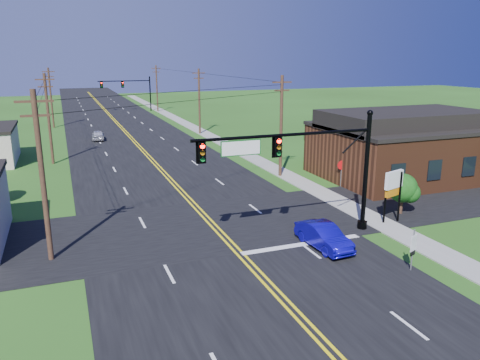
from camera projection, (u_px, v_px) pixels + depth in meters
name	position (u px, v px, depth m)	size (l,w,h in m)	color
ground	(297.00, 320.00, 19.26)	(260.00, 260.00, 0.00)	#264E16
road_main	(128.00, 136.00, 64.41)	(16.00, 220.00, 0.04)	black
road_cross	(210.00, 225.00, 30.09)	(70.00, 10.00, 0.04)	black
sidewalk	(223.00, 143.00, 59.00)	(2.00, 160.00, 0.08)	gray
signal_mast_main	(302.00, 161.00, 26.77)	(11.30, 0.60, 7.48)	black
signal_mast_far	(128.00, 88.00, 91.89)	(10.98, 0.60, 7.48)	black
brick_building	(403.00, 151.00, 41.83)	(14.20, 11.20, 4.70)	#512917
utility_pole_left_a	(42.00, 174.00, 23.80)	(1.80, 0.28, 9.00)	#352018
utility_pole_left_b	(49.00, 117.00, 46.39)	(1.80, 0.28, 9.00)	#352018
utility_pole_left_c	(51.00, 97.00, 70.77)	(1.80, 0.28, 9.00)	#352018
utility_pole_right_a	(281.00, 125.00, 41.31)	(1.80, 0.28, 9.00)	#352018
utility_pole_right_b	(199.00, 100.00, 64.80)	(1.80, 0.28, 9.00)	#352018
utility_pole_right_c	(157.00, 88.00, 91.89)	(1.80, 0.28, 9.00)	#352018
tree_right_back	(318.00, 137.00, 47.61)	(3.00, 3.00, 4.10)	#352018
shrub_corner	(403.00, 188.00, 31.86)	(2.00, 2.00, 2.86)	#352018
blue_car	(324.00, 237.00, 26.38)	(1.44, 4.13, 1.36)	#0D0693
distant_car	(98.00, 135.00, 60.82)	(1.52, 3.77, 1.29)	silver
route_sign	(413.00, 247.00, 23.38)	(0.53, 0.24, 2.23)	slate
stop_sign	(342.00, 168.00, 38.67)	(0.80, 0.18, 2.26)	slate
pylon_sign	(394.00, 185.00, 30.00)	(1.67, 0.76, 3.47)	black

